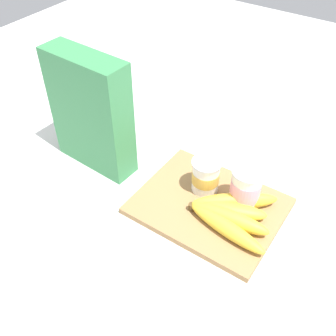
{
  "coord_description": "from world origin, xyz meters",
  "views": [
    {
      "loc": [
        0.26,
        -0.54,
        0.66
      ],
      "look_at": [
        -0.11,
        0.0,
        0.06
      ],
      "focal_mm": 42.04,
      "sensor_mm": 36.0,
      "label": 1
    }
  ],
  "objects_px": {
    "cutting_board": "(209,206)",
    "banana_bunch": "(230,213)",
    "yogurt_cup_front": "(206,176)",
    "cereal_box": "(91,113)",
    "yogurt_cup_back": "(245,188)"
  },
  "relations": [
    {
      "from": "yogurt_cup_front",
      "to": "yogurt_cup_back",
      "type": "bearing_deg",
      "value": 4.75
    },
    {
      "from": "cereal_box",
      "to": "yogurt_cup_front",
      "type": "bearing_deg",
      "value": -167.05
    },
    {
      "from": "yogurt_cup_front",
      "to": "yogurt_cup_back",
      "type": "relative_size",
      "value": 0.84
    },
    {
      "from": "cutting_board",
      "to": "banana_bunch",
      "type": "relative_size",
      "value": 1.58
    },
    {
      "from": "yogurt_cup_back",
      "to": "cereal_box",
      "type": "bearing_deg",
      "value": -171.06
    },
    {
      "from": "cereal_box",
      "to": "banana_bunch",
      "type": "xyz_separation_m",
      "value": [
        0.37,
        0.0,
        -0.11
      ]
    },
    {
      "from": "banana_bunch",
      "to": "cutting_board",
      "type": "bearing_deg",
      "value": 166.36
    },
    {
      "from": "cutting_board",
      "to": "cereal_box",
      "type": "distance_m",
      "value": 0.34
    },
    {
      "from": "yogurt_cup_front",
      "to": "yogurt_cup_back",
      "type": "distance_m",
      "value": 0.09
    },
    {
      "from": "cutting_board",
      "to": "yogurt_cup_front",
      "type": "xyz_separation_m",
      "value": [
        -0.03,
        0.03,
        0.05
      ]
    },
    {
      "from": "cutting_board",
      "to": "yogurt_cup_front",
      "type": "relative_size",
      "value": 3.8
    },
    {
      "from": "yogurt_cup_front",
      "to": "yogurt_cup_back",
      "type": "xyz_separation_m",
      "value": [
        0.09,
        0.01,
        0.01
      ]
    },
    {
      "from": "cereal_box",
      "to": "banana_bunch",
      "type": "distance_m",
      "value": 0.39
    },
    {
      "from": "cutting_board",
      "to": "banana_bunch",
      "type": "height_order",
      "value": "banana_bunch"
    },
    {
      "from": "cereal_box",
      "to": "banana_bunch",
      "type": "bearing_deg",
      "value": -177.0
    }
  ]
}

